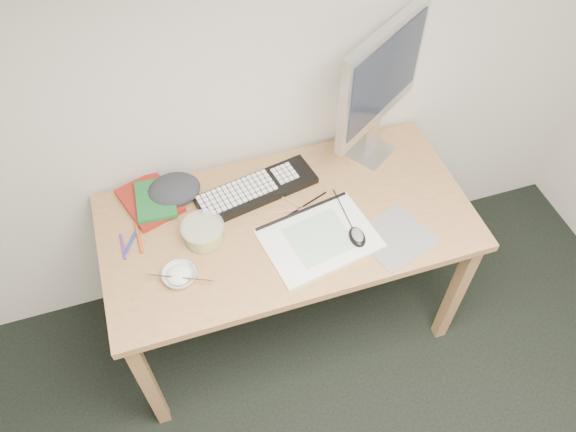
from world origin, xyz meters
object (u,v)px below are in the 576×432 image
Objects in this scene: sketchpad at (319,239)px; rice_bowl at (179,276)px; desk at (288,233)px; keyboard at (257,190)px; monitor at (382,79)px.

sketchpad is 0.52m from rice_bowl.
keyboard is (-0.07, 0.17, 0.10)m from desk.
sketchpad is at bearing -72.93° from keyboard.
rice_bowl is (-0.52, -0.01, 0.01)m from sketchpad.
monitor reaches higher than keyboard.
keyboard is at bearing 113.62° from desk.
sketchpad is at bearing 1.14° from rice_bowl.
desk is 2.94× the size of keyboard.
monitor is at bearing 23.06° from rice_bowl.
monitor is (0.51, 0.07, 0.36)m from keyboard.
sketchpad is at bearing -56.21° from desk.
monitor is (0.44, 0.24, 0.45)m from desk.
rice_bowl is at bearing -151.40° from keyboard.
keyboard is at bearing 39.70° from rice_bowl.
sketchpad reaches higher than desk.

